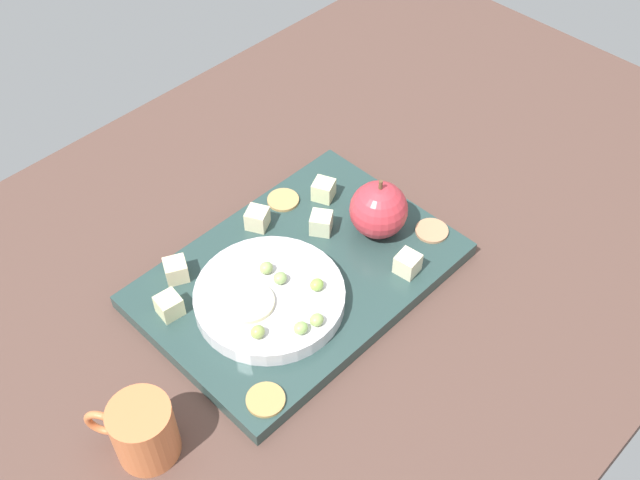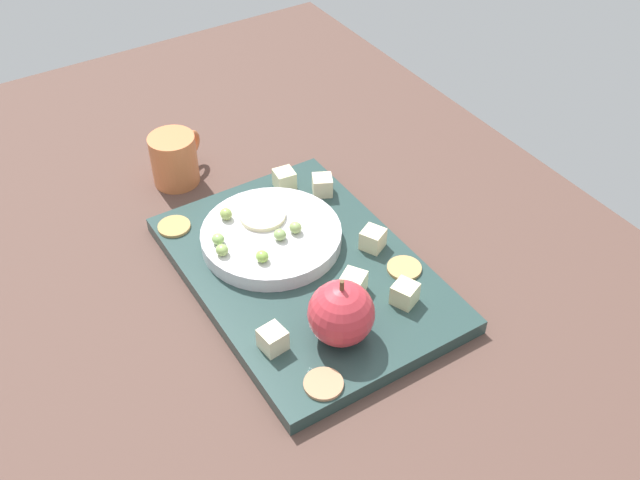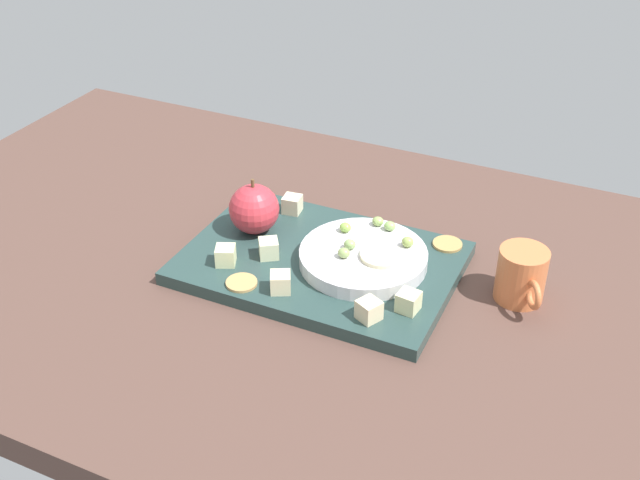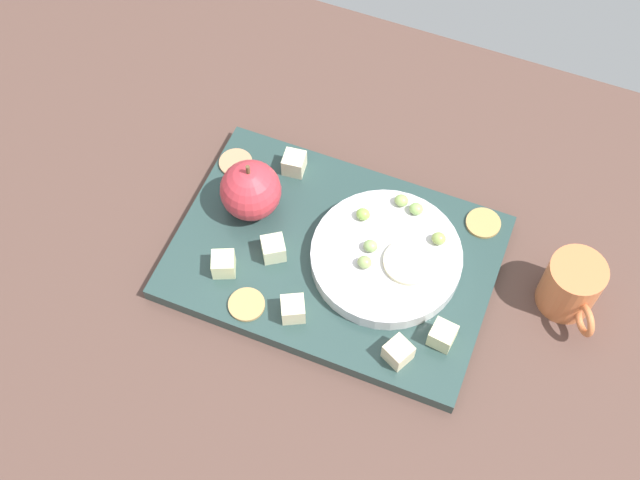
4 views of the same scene
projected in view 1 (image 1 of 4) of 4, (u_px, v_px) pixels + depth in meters
The scene contains 22 objects.
table at pixel (301, 278), 98.40cm from camera, with size 142.30×84.30×4.20cm, color #503830.
platter at pixel (299, 275), 94.79cm from camera, with size 38.22×26.42×1.99cm, color #273F3C.
serving_dish at pixel (270, 297), 89.80cm from camera, with size 18.04×18.04×2.05cm, color silver.
apple_whole at pixel (379, 210), 95.88cm from camera, with size 7.50×7.50×7.50cm, color #C1323C.
apple_stem at pixel (381, 185), 92.67cm from camera, with size 0.50×0.50×1.20cm, color brown.
cheese_cube_0 at pixel (321, 223), 97.66cm from camera, with size 2.68×2.68×2.68cm, color beige.
cheese_cube_1 at pixel (408, 264), 92.96cm from camera, with size 2.68×2.68×2.68cm, color beige.
cheese_cube_2 at pixel (324, 190), 101.84cm from camera, with size 2.68×2.68×2.68cm, color beige.
cheese_cube_3 at pixel (176, 270), 92.26cm from camera, with size 2.68×2.68×2.68cm, color beige.
cheese_cube_4 at pixel (169, 306), 88.57cm from camera, with size 2.68×2.68×2.68cm, color beige.
cheese_cube_5 at pixel (260, 217), 98.43cm from camera, with size 2.68×2.68×2.68cm, color beige.
cracker_0 at pixel (432, 231), 98.28cm from camera, with size 4.31×4.31×0.40cm, color tan.
cracker_1 at pixel (283, 200), 102.15cm from camera, with size 4.31×4.31×0.40cm, color tan.
cracker_2 at pixel (266, 400), 81.39cm from camera, with size 4.31×4.31×0.40cm, color tan.
grape_0 at pixel (267, 268), 90.58cm from camera, with size 1.71×1.54×1.47cm, color #90AB5F.
grape_1 at pixel (280, 278), 89.58cm from camera, with size 1.71×1.54×1.41cm, color #8DAD63.
grape_2 at pixel (301, 328), 84.69cm from camera, with size 1.71×1.54×1.38cm, color #8EB860.
grape_3 at pixel (258, 332), 84.24cm from camera, with size 1.71×1.54×1.51cm, color #91AB53.
grape_4 at pixel (317, 285), 88.89cm from camera, with size 1.71×1.54×1.42cm, color #8AB64A.
grape_5 at pixel (317, 320), 85.45cm from camera, with size 1.71×1.54×1.38cm, color #92B25C.
apple_slice_0 at pixel (249, 302), 87.64cm from camera, with size 5.98×5.98×0.60cm, color beige.
cup at pixel (143, 431), 77.13cm from camera, with size 7.21×9.03×7.56cm.
Camera 1 is at (-42.94, -45.87, 78.04)cm, focal length 42.41 mm.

